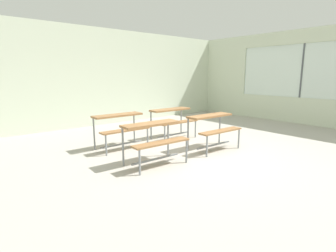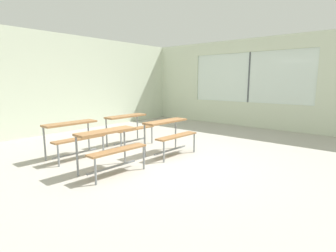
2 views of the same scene
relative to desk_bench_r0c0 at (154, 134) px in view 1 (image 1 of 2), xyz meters
The scene contains 7 objects.
ground 1.27m from the desk_bench_r0c0, 16.93° to the right, with size 10.00×9.00×0.05m, color #ADA89E.
wall_back 4.41m from the desk_bench_r0c0, 75.56° to the left, with size 10.00×0.12×3.00m, color beige.
wall_right 6.16m from the desk_bench_r0c0, ahead, with size 0.12×9.00×3.00m.
desk_bench_r0c0 is the anchor object (origin of this frame).
desk_bench_r0c1 1.54m from the desk_bench_r0c0, ahead, with size 1.12×0.63×0.74m.
desk_bench_r1c0 1.29m from the desk_bench_r0c0, 87.67° to the left, with size 1.11×0.60×0.74m.
desk_bench_r1c1 1.98m from the desk_bench_r0c0, 39.40° to the left, with size 1.11×0.61×0.74m.
Camera 1 is at (-3.80, -3.30, 1.60)m, focal length 28.00 mm.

